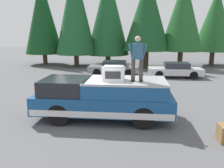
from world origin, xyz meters
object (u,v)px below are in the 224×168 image
at_px(compressor_unit, 114,73).
at_px(parked_car_silver, 175,70).
at_px(parked_car_grey, 114,68).
at_px(pickup_truck, 104,98).
at_px(person_on_truck_bed, 137,57).

distance_m(compressor_unit, parked_car_silver, 10.37).
relative_size(compressor_unit, parked_car_grey, 0.20).
bearing_deg(compressor_unit, parked_car_silver, -22.66).
relative_size(compressor_unit, parked_car_silver, 0.20).
bearing_deg(compressor_unit, pickup_truck, 71.98).
bearing_deg(compressor_unit, parked_car_grey, 5.25).
bearing_deg(person_on_truck_bed, parked_car_grey, 10.20).
relative_size(pickup_truck, compressor_unit, 6.60).
bearing_deg(parked_car_grey, parked_car_silver, -97.00).
height_order(pickup_truck, parked_car_silver, pickup_truck).
distance_m(pickup_truck, parked_car_silver, 10.33).
relative_size(pickup_truck, parked_car_silver, 1.35).
xyz_separation_m(person_on_truck_bed, parked_car_silver, (9.56, -3.06, -1.97)).
bearing_deg(parked_car_grey, person_on_truck_bed, -169.80).
height_order(parked_car_silver, parked_car_grey, same).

